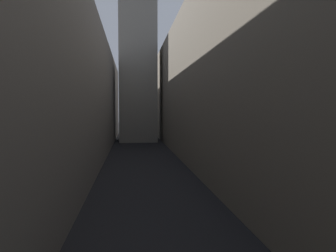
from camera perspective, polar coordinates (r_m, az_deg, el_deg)
The scene contains 3 objects.
ground_plane at distance 38.88m, azimuth -4.54°, elevation -7.87°, with size 264.00×264.00×0.00m, color black.
building_block_left at distance 41.59m, azimuth -22.30°, elevation 5.80°, with size 14.00×108.00×19.03m, color slate.
building_block_right at distance 43.06m, azimuth 13.60°, elevation 7.92°, with size 15.87×108.00×22.14m, color #756B5B.
Camera 1 is at (-1.76, 9.88, 7.42)m, focal length 31.61 mm.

